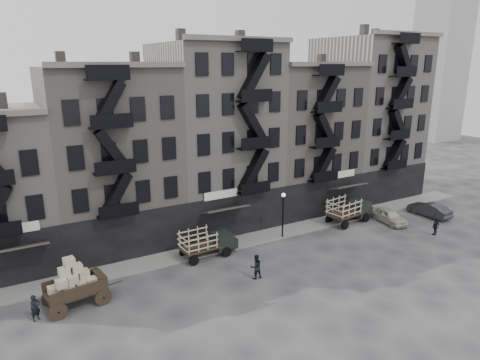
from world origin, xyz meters
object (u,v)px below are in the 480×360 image
wagon (73,280)px  policeman (436,226)px  stake_truck_west (207,241)px  car_far (429,209)px  stake_truck_east (350,208)px  car_east (389,216)px  pedestrian_mid (256,267)px  pedestrian_west (35,308)px

wagon → policeman: (30.82, -3.96, -1.07)m
stake_truck_west → car_far: 24.16m
stake_truck_east → car_far: stake_truck_east is taller
car_far → car_east: bearing=-12.0°
wagon → stake_truck_west: bearing=5.0°
car_far → policeman: (-3.85, -3.55, 0.10)m
stake_truck_west → car_east: (18.93, -2.04, -0.66)m
car_east → pedestrian_mid: bearing=-162.7°
car_east → car_far: 5.11m
car_east → car_far: size_ratio=0.94×
stake_truck_east → pedestrian_west: 28.75m
stake_truck_east → car_far: bearing=-26.4°
car_east → pedestrian_west: size_ratio=2.40×
policeman → car_east: bearing=-77.4°
wagon → car_east: bearing=-6.9°
wagon → pedestrian_mid: 12.51m
car_east → wagon: bearing=-172.0°
stake_truck_west → car_far: (23.99, -2.79, -0.64)m
stake_truck_west → stake_truck_east: 15.55m
car_east → car_far: car_far is taller
stake_truck_west → car_far: stake_truck_west is taller
car_far → wagon: bearing=-4.2°
car_east → policeman: policeman is taller
pedestrian_west → policeman: pedestrian_west is taller
wagon → pedestrian_west: wagon is taller
car_far → stake_truck_east: bearing=-21.9°
stake_truck_east → pedestrian_west: stake_truck_east is taller
wagon → pedestrian_west: bearing=-175.1°
car_far → policeman: size_ratio=2.66×
stake_truck_east → pedestrian_mid: stake_truck_east is taller
stake_truck_west → policeman: stake_truck_west is taller
pedestrian_west → pedestrian_mid: bearing=-35.6°
car_far → policeman: 5.24m
stake_truck_east → car_east: (3.38, -2.05, -0.79)m
pedestrian_mid → policeman: pedestrian_mid is taller
wagon → stake_truck_west: wagon is taller
wagon → car_far: wagon is taller
car_east → stake_truck_east: bearing=156.0°
car_east → pedestrian_mid: (-17.43, -3.06, 0.23)m
car_far → pedestrian_mid: size_ratio=2.35×
stake_truck_west → pedestrian_mid: size_ratio=2.58×
pedestrian_mid → policeman: 18.69m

